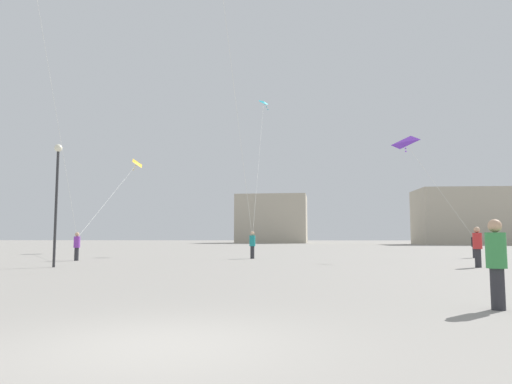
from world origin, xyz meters
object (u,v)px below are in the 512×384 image
kite_violet_delta (406,143)px  building_left_hall (272,219)px  person_in_black (474,245)px  lamppost_west (57,186)px  person_in_purple (77,245)px  kite_cyan_diamond (264,104)px  person_in_teal (252,244)px  building_centre_hall (484,217)px  person_in_red (478,245)px  person_in_green (496,260)px  kite_amber_delta (137,165)px

kite_violet_delta → building_left_hall: (-10.15, 68.23, -2.27)m
person_in_black → lamppost_west: bearing=23.2°
person_in_purple → kite_cyan_diamond: 20.19m
person_in_teal → building_centre_hall: (35.41, 51.66, 3.72)m
person_in_red → person_in_green: bearing=160.0°
person_in_green → person_in_red: bearing=135.0°
person_in_green → kite_cyan_diamond: (-5.89, 29.96, 11.73)m
building_left_hall → lamppost_west: bearing=-95.8°
kite_cyan_diamond → building_centre_hall: (35.14, 41.91, -8.03)m
building_left_hall → person_in_red: bearing=-81.5°
person_in_black → lamppost_west: lamppost_west is taller
person_in_green → kite_amber_delta: size_ratio=0.11×
kite_cyan_diamond → kite_amber_delta: kite_cyan_diamond is taller
person_in_teal → person_in_green: (6.16, -20.21, 0.02)m
person_in_red → person_in_black: (3.55, 9.51, -0.14)m
building_left_hall → kite_violet_delta: bearing=-81.5°
person_in_purple → kite_amber_delta: 16.30m
person_in_green → person_in_purple: size_ratio=1.07×
person_in_green → person_in_teal: bearing=172.1°
kite_violet_delta → lamppost_west: size_ratio=1.11×
person_in_green → kite_amber_delta: bearing=-176.1°
person_in_green → person_in_black: 23.43m
person_in_teal → lamppost_west: lamppost_west is taller
person_in_green → kite_cyan_diamond: 32.71m
person_in_red → lamppost_west: lamppost_west is taller
person_in_teal → person_in_purple: person_in_teal is taller
kite_violet_delta → person_in_teal: bearing=177.7°
person_in_green → kite_violet_delta: bearing=145.4°
person_in_purple → building_left_hall: size_ratio=0.11×
kite_violet_delta → building_centre_hall: (25.85, 52.05, -2.49)m
person_in_teal → kite_violet_delta: bearing=-129.0°
person_in_green → lamppost_west: (-14.59, 11.48, 2.78)m
person_in_green → kite_violet_delta: (3.41, 19.83, 6.19)m
person_in_purple → person_in_green: bearing=-79.7°
person_in_purple → person_in_red: bearing=-45.7°
person_in_purple → building_left_hall: bearing=49.5°
person_in_black → lamppost_west: 25.19m
person_in_green → building_centre_hall: building_centre_hall is taller
person_in_black → building_left_hall: size_ratio=0.11×
building_centre_hall → building_left_hall: bearing=155.8°
person_in_black → building_centre_hall: 54.32m
person_in_black → building_centre_hall: bearing=-114.6°
building_left_hall → kite_cyan_diamond: bearing=-89.2°
person_in_teal → person_in_purple: 10.41m
person_in_black → building_left_hall: building_left_hall is taller
person_in_teal → building_centre_hall: 62.75m
kite_cyan_diamond → building_centre_hall: bearing=50.0°
person_in_green → building_centre_hall: size_ratio=0.08×
kite_violet_delta → building_centre_hall: building_centre_hall is taller
person_in_red → kite_violet_delta: bearing=9.2°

